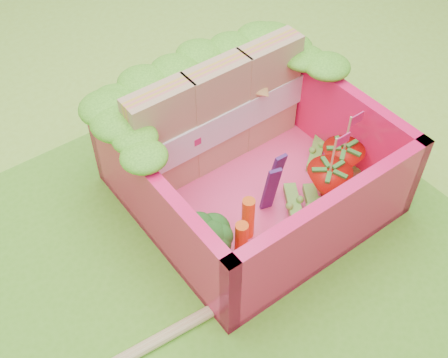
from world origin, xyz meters
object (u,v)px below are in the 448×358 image
object	(u,v)px
strawberry_left	(327,186)
strawberry_right	(341,163)
broccoli	(208,236)
sandwich_stack	(218,116)
bento_box	(252,161)

from	to	relation	value
strawberry_left	strawberry_right	size ratio (longest dim) A/B	1.02
strawberry_left	strawberry_right	bearing A→B (deg)	23.16
strawberry_left	broccoli	bearing A→B (deg)	173.86
broccoli	sandwich_stack	bearing A→B (deg)	49.65
strawberry_right	broccoli	bearing A→B (deg)	179.95
strawberry_left	strawberry_right	xyz separation A→B (m)	(0.19, 0.08, -0.00)
sandwich_stack	strawberry_right	bearing A→B (deg)	-51.09
bento_box	sandwich_stack	xyz separation A→B (m)	(0.00, 0.32, 0.11)
strawberry_left	strawberry_right	distance (m)	0.20
bento_box	sandwich_stack	world-z (taller)	sandwich_stack
broccoli	strawberry_right	bearing A→B (deg)	-0.05
broccoli	strawberry_left	xyz separation A→B (m)	(0.76, -0.08, -0.05)
strawberry_right	sandwich_stack	bearing A→B (deg)	128.91
sandwich_stack	broccoli	xyz separation A→B (m)	(-0.48, -0.57, -0.15)
bento_box	strawberry_left	xyz separation A→B (m)	(0.28, -0.33, -0.09)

